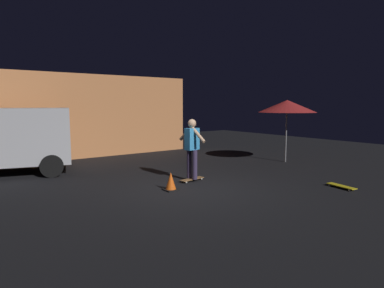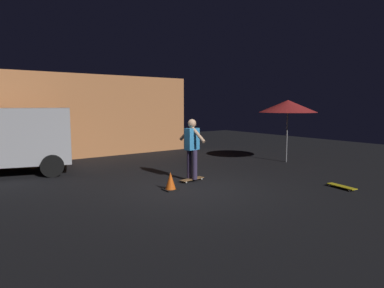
% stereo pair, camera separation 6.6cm
% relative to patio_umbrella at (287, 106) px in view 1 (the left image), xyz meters
% --- Properties ---
extents(ground_plane, '(28.00, 28.00, 0.00)m').
position_rel_patio_umbrella_xyz_m(ground_plane, '(-5.33, -1.05, -2.07)').
color(ground_plane, black).
extents(low_building, '(10.94, 3.21, 3.34)m').
position_rel_patio_umbrella_xyz_m(low_building, '(-6.40, 6.92, -0.40)').
color(low_building, '#C67A47').
rests_on(low_building, ground_plane).
extents(patio_umbrella, '(2.10, 2.10, 2.30)m').
position_rel_patio_umbrella_xyz_m(patio_umbrella, '(0.00, 0.00, 0.00)').
color(patio_umbrella, slate).
rests_on(patio_umbrella, ground_plane).
extents(skateboard_ridden, '(0.80, 0.30, 0.07)m').
position_rel_patio_umbrella_xyz_m(skateboard_ridden, '(-4.69, -0.44, -2.02)').
color(skateboard_ridden, olive).
rests_on(skateboard_ridden, ground_plane).
extents(skateboard_spare, '(0.32, 0.80, 0.07)m').
position_rel_patio_umbrella_xyz_m(skateboard_spare, '(-2.10, -3.39, -2.02)').
color(skateboard_spare, gold).
rests_on(skateboard_spare, ground_plane).
extents(skater, '(0.41, 0.98, 1.67)m').
position_rel_patio_umbrella_xyz_m(skater, '(-4.69, -0.44, -1.04)').
color(skater, '#382D4C').
rests_on(skater, skateboard_ridden).
extents(traffic_cone, '(0.34, 0.34, 0.46)m').
position_rel_patio_umbrella_xyz_m(traffic_cone, '(-5.72, -0.93, -1.86)').
color(traffic_cone, black).
rests_on(traffic_cone, ground_plane).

